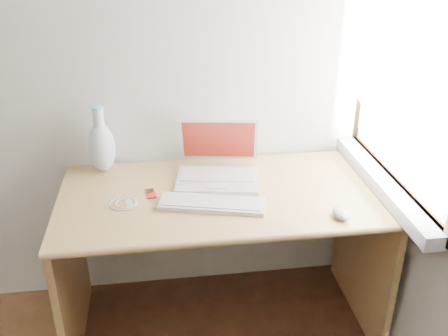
{
  "coord_description": "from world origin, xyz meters",
  "views": [
    {
      "loc": [
        0.74,
        -0.53,
        1.82
      ],
      "look_at": [
        0.99,
        1.35,
        0.88
      ],
      "focal_mm": 40.0,
      "sensor_mm": 36.0,
      "label": 1
    }
  ],
  "objects": [
    {
      "name": "cable_coil",
      "position": [
        0.56,
        1.33,
        0.76
      ],
      "size": [
        0.13,
        0.13,
        0.01
      ],
      "primitive_type": "torus",
      "rotation": [
        0.0,
        0.0,
        0.07
      ],
      "color": "silver",
      "rests_on": "desk"
    },
    {
      "name": "external_keyboard",
      "position": [
        0.93,
        1.26,
        0.76
      ],
      "size": [
        0.46,
        0.24,
        0.02
      ],
      "rotation": [
        0.0,
        0.0,
        -0.26
      ],
      "color": "silver",
      "rests_on": "desk"
    },
    {
      "name": "vase",
      "position": [
        0.46,
        1.66,
        0.89
      ],
      "size": [
        0.13,
        0.13,
        0.32
      ],
      "color": "silver",
      "rests_on": "desk"
    },
    {
      "name": "ipod",
      "position": [
        0.68,
        1.4,
        0.76
      ],
      "size": [
        0.05,
        0.09,
        0.01
      ],
      "rotation": [
        0.0,
        0.0,
        0.19
      ],
      "color": "red",
      "rests_on": "desk"
    },
    {
      "name": "window",
      "position": [
        1.72,
        1.3,
        1.28
      ],
      "size": [
        0.11,
        0.99,
        1.1
      ],
      "color": "silver",
      "rests_on": "right_wall"
    },
    {
      "name": "laptop",
      "position": [
        0.98,
        1.52,
        0.81
      ],
      "size": [
        0.41,
        0.36,
        0.25
      ],
      "rotation": [
        0.0,
        0.0,
        -0.17
      ],
      "color": "silver",
      "rests_on": "desk"
    },
    {
      "name": "mouse",
      "position": [
        1.43,
        1.1,
        0.77
      ],
      "size": [
        0.07,
        0.1,
        0.03
      ],
      "primitive_type": "ellipsoid",
      "rotation": [
        0.0,
        0.0,
        0.11
      ],
      "color": "silver",
      "rests_on": "desk"
    },
    {
      "name": "remote",
      "position": [
        0.59,
        1.32,
        0.76
      ],
      "size": [
        0.04,
        0.08,
        0.01
      ],
      "primitive_type": "cube",
      "rotation": [
        0.0,
        0.0,
        0.19
      ],
      "color": "silver",
      "rests_on": "desk"
    },
    {
      "name": "desk",
      "position": [
        0.99,
        1.46,
        0.54
      ],
      "size": [
        1.43,
        0.71,
        0.75
      ],
      "color": "tan",
      "rests_on": "floor"
    }
  ]
}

